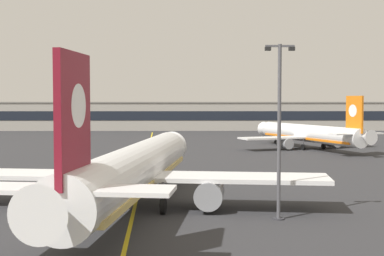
% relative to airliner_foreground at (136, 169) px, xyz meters
% --- Properties ---
extents(ground_plane, '(400.00, 400.00, 0.00)m').
position_rel_airliner_foreground_xyz_m(ground_plane, '(-1.09, -11.16, -3.37)').
color(ground_plane, '#2D2D30').
extents(taxiway_centreline, '(9.25, 179.79, 0.01)m').
position_rel_airliner_foreground_xyz_m(taxiway_centreline, '(-1.09, 18.84, -3.37)').
color(taxiway_centreline, yellow).
rests_on(taxiway_centreline, ground).
extents(airliner_foreground, '(32.34, 41.49, 11.65)m').
position_rel_airliner_foreground_xyz_m(airliner_foreground, '(0.00, 0.00, 0.00)').
color(airliner_foreground, white).
rests_on(airliner_foreground, ground).
extents(airliner_background, '(26.97, 34.02, 9.91)m').
position_rel_airliner_foreground_xyz_m(airliner_background, '(27.36, 55.09, -0.50)').
color(airliner_background, white).
rests_on(airliner_background, ground).
extents(apron_lamp_post, '(2.24, 0.90, 13.31)m').
position_rel_airliner_foreground_xyz_m(apron_lamp_post, '(11.25, -4.15, 3.59)').
color(apron_lamp_post, '#515156').
rests_on(apron_lamp_post, ground).
extents(terminal_building, '(142.88, 12.40, 8.82)m').
position_rel_airliner_foreground_xyz_m(terminal_building, '(0.83, 122.67, 1.05)').
color(terminal_building, '#9E998E').
rests_on(terminal_building, ground).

